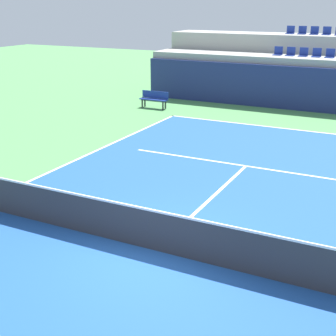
% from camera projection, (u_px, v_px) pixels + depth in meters
% --- Properties ---
extents(ground_plane, '(80.00, 80.00, 0.00)m').
position_uv_depth(ground_plane, '(155.00, 251.00, 10.58)').
color(ground_plane, '#4C8C4C').
extents(court_surface, '(11.00, 24.00, 0.01)m').
position_uv_depth(court_surface, '(155.00, 250.00, 10.58)').
color(court_surface, '#1E4C99').
rests_on(court_surface, ground_plane).
extents(baseline_far, '(11.00, 0.10, 0.00)m').
position_uv_depth(baseline_far, '(286.00, 129.00, 20.65)').
color(baseline_far, white).
rests_on(baseline_far, court_surface).
extents(service_line_far, '(8.26, 0.10, 0.00)m').
position_uv_depth(service_line_far, '(246.00, 166.00, 15.97)').
color(service_line_far, white).
rests_on(service_line_far, court_surface).
extents(centre_service_line, '(0.10, 6.40, 0.00)m').
position_uv_depth(centre_service_line, '(210.00, 199.00, 13.27)').
color(centre_service_line, white).
rests_on(centre_service_line, court_surface).
extents(back_wall, '(17.56, 0.30, 2.16)m').
position_uv_depth(back_wall, '(308.00, 89.00, 23.72)').
color(back_wall, navy).
rests_on(back_wall, ground_plane).
extents(stands_tier_lower, '(17.56, 2.40, 2.51)m').
position_uv_depth(stands_tier_lower, '(313.00, 82.00, 24.80)').
color(stands_tier_lower, '#9E9E99').
rests_on(stands_tier_lower, ground_plane).
extents(stands_tier_upper, '(17.56, 2.40, 3.46)m').
position_uv_depth(stands_tier_upper, '(323.00, 67.00, 26.67)').
color(stands_tier_upper, '#9E9E99').
rests_on(stands_tier_upper, ground_plane).
extents(seating_row_lower, '(4.41, 0.44, 0.44)m').
position_uv_depth(seating_row_lower, '(316.00, 54.00, 24.43)').
color(seating_row_lower, navy).
rests_on(seating_row_lower, stands_tier_lower).
extents(seating_row_upper, '(4.41, 0.44, 0.44)m').
position_uv_depth(seating_row_upper, '(327.00, 33.00, 26.14)').
color(seating_row_upper, navy).
rests_on(seating_row_upper, stands_tier_upper).
extents(tennis_net, '(11.08, 0.08, 1.07)m').
position_uv_depth(tennis_net, '(155.00, 230.00, 10.41)').
color(tennis_net, black).
rests_on(tennis_net, court_surface).
extents(player_bench, '(1.50, 0.40, 0.85)m').
position_uv_depth(player_bench, '(154.00, 98.00, 24.58)').
color(player_bench, navy).
rests_on(player_bench, ground_plane).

